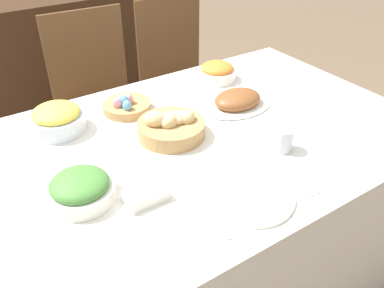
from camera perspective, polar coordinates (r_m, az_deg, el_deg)
name	(u,v)px	position (r m, az deg, el deg)	size (l,w,h in m)	color
ground_plane	(183,280)	(1.97, -1.34, -18.56)	(12.00, 12.00, 0.00)	brown
dining_table	(181,220)	(1.68, -1.51, -10.64)	(1.83, 1.07, 0.76)	silver
chair_far_center	(99,103)	(2.24, -12.87, 5.64)	(0.44, 0.44, 1.00)	brown
chair_far_right	(181,81)	(2.44, -1.59, 8.89)	(0.43, 0.43, 1.00)	brown
sideboard	(52,64)	(3.05, -19.06, 10.57)	(1.42, 0.44, 0.89)	#3D2616
bread_basket	(170,126)	(1.46, -3.08, 2.51)	(0.24, 0.24, 0.11)	#AD8451
egg_basket	(126,106)	(1.65, -9.19, 5.34)	(0.19, 0.19, 0.08)	#AD8451
ham_platter	(237,101)	(1.68, 6.40, 6.07)	(0.31, 0.22, 0.07)	white
green_salad_bowl	(80,188)	(1.22, -15.42, -6.04)	(0.20, 0.20, 0.09)	white
carrot_bowl	(217,72)	(1.90, 3.54, 10.10)	(0.17, 0.17, 0.08)	white
pineapple_bowl	(57,119)	(1.57, -18.42, 3.37)	(0.20, 0.20, 0.10)	silver
dinner_plate	(251,197)	(1.22, 8.30, -7.39)	(0.25, 0.25, 0.01)	white
fork	(209,218)	(1.14, 2.39, -10.32)	(0.01, 0.19, 0.00)	silver
knife	(289,180)	(1.30, 13.40, -4.92)	(0.01, 0.19, 0.00)	silver
spoon	(295,177)	(1.32, 14.32, -4.46)	(0.01, 0.19, 0.00)	silver
drinking_cup	(283,139)	(1.42, 12.61, 0.62)	(0.07, 0.07, 0.08)	silver
butter_dish	(146,196)	(1.20, -6.50, -7.25)	(0.12, 0.08, 0.03)	white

